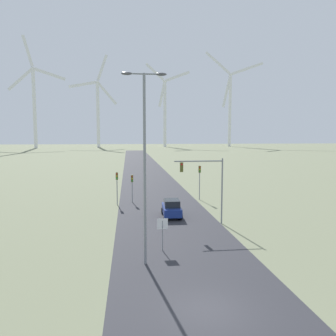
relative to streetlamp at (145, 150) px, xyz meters
The scene contains 13 objects.
ground_plane 10.11m from the streetlamp, 65.89° to the right, with size 600.00×600.00×0.00m, color #757A5B.
road_surface 42.60m from the streetlamp, 86.23° to the left, with size 10.00×240.00×0.01m.
streetlamp is the anchor object (origin of this frame).
stop_sign_near 6.42m from the streetlamp, 58.88° to the left, with size 0.81×0.07×2.44m.
traffic_light_post_near_left 19.65m from the streetlamp, 97.38° to the left, with size 0.28×0.34×4.01m.
traffic_light_post_near_right 22.72m from the streetlamp, 68.35° to the left, with size 0.28×0.34×4.52m.
traffic_light_post_mid_left 20.77m from the streetlamp, 91.72° to the left, with size 0.28×0.34×3.51m.
traffic_light_mast_overhead 11.38m from the streetlamp, 55.30° to the left, with size 4.70×0.34×6.33m.
car_approaching 14.36m from the streetlamp, 74.55° to the left, with size 1.96×4.17×1.83m.
wind_turbine_far_left 211.41m from the streetlamp, 106.78° to the left, with size 33.60×11.54×70.94m.
wind_turbine_left 214.63m from the streetlamp, 95.78° to the left, with size 32.59×2.60×63.48m.
wind_turbine_center 220.69m from the streetlamp, 83.25° to the left, with size 31.00×10.95×60.62m.
wind_turbine_right 231.55m from the streetlamp, 71.12° to the left, with size 41.23×9.48×69.92m.
Camera 1 is at (-3.81, -14.89, 8.52)m, focal length 35.00 mm.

